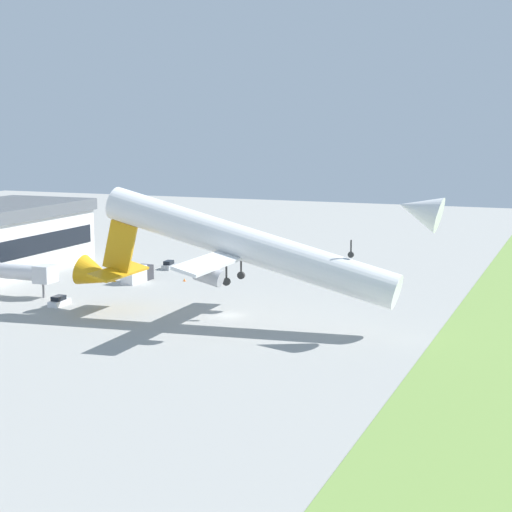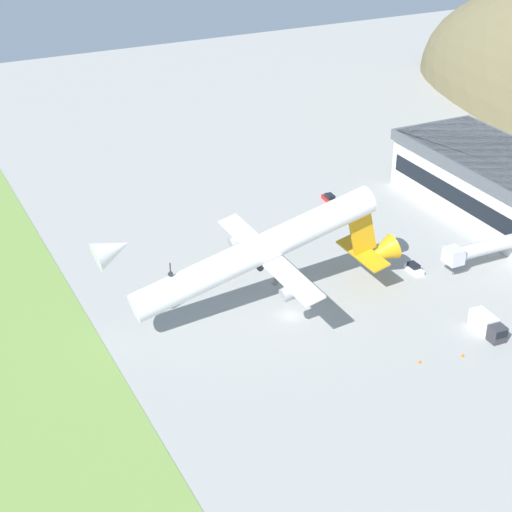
{
  "view_description": "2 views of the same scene",
  "coord_description": "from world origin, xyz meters",
  "px_view_note": "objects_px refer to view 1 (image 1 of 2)",
  "views": [
    {
      "loc": [
        -113.77,
        -49.13,
        28.43
      ],
      "look_at": [
        -6.47,
        -6.78,
        10.27
      ],
      "focal_mm": 60.0,
      "sensor_mm": 36.0,
      "label": 1
    },
    {
      "loc": [
        106.67,
        -58.85,
        76.37
      ],
      "look_at": [
        -4.64,
        -4.21,
        10.12
      ],
      "focal_mm": 60.0,
      "sensor_mm": 36.0,
      "label": 2
    }
  ],
  "objects_px": {
    "cargo_airplane": "(241,247)",
    "traffic_cone_0": "(184,280)",
    "jetway_0": "(18,272)",
    "service_car_1": "(169,265)",
    "traffic_cone_1": "(217,284)",
    "service_car_2": "(59,301)",
    "fuel_truck": "(137,274)"
  },
  "relations": [
    {
      "from": "jetway_0",
      "to": "service_car_2",
      "type": "distance_m",
      "value": 11.98
    },
    {
      "from": "jetway_0",
      "to": "traffic_cone_0",
      "type": "xyz_separation_m",
      "value": [
        21.63,
        -19.79,
        -3.71
      ]
    },
    {
      "from": "cargo_airplane",
      "to": "service_car_2",
      "type": "xyz_separation_m",
      "value": [
        0.49,
        31.04,
        -10.38
      ]
    },
    {
      "from": "service_car_2",
      "to": "jetway_0",
      "type": "bearing_deg",
      "value": 69.08
    },
    {
      "from": "jetway_0",
      "to": "traffic_cone_0",
      "type": "relative_size",
      "value": 26.69
    },
    {
      "from": "service_car_1",
      "to": "fuel_truck",
      "type": "relative_size",
      "value": 0.59
    },
    {
      "from": "cargo_airplane",
      "to": "traffic_cone_0",
      "type": "relative_size",
      "value": 94.92
    },
    {
      "from": "cargo_airplane",
      "to": "traffic_cone_1",
      "type": "bearing_deg",
      "value": 31.15
    },
    {
      "from": "traffic_cone_0",
      "to": "service_car_1",
      "type": "bearing_deg",
      "value": 38.83
    },
    {
      "from": "service_car_1",
      "to": "traffic_cone_1",
      "type": "height_order",
      "value": "service_car_1"
    },
    {
      "from": "cargo_airplane",
      "to": "traffic_cone_0",
      "type": "distance_m",
      "value": 35.89
    },
    {
      "from": "cargo_airplane",
      "to": "service_car_1",
      "type": "distance_m",
      "value": 49.05
    },
    {
      "from": "traffic_cone_0",
      "to": "traffic_cone_1",
      "type": "distance_m",
      "value": 7.22
    },
    {
      "from": "fuel_truck",
      "to": "cargo_airplane",
      "type": "bearing_deg",
      "value": -127.38
    },
    {
      "from": "cargo_airplane",
      "to": "service_car_2",
      "type": "relative_size",
      "value": 13.15
    },
    {
      "from": "jetway_0",
      "to": "fuel_truck",
      "type": "xyz_separation_m",
      "value": [
        18.02,
        -12.18,
        -2.54
      ]
    },
    {
      "from": "jetway_0",
      "to": "traffic_cone_1",
      "type": "relative_size",
      "value": 26.69
    },
    {
      "from": "service_car_1",
      "to": "service_car_2",
      "type": "bearing_deg",
      "value": 179.3
    },
    {
      "from": "traffic_cone_1",
      "to": "cargo_airplane",
      "type": "bearing_deg",
      "value": -148.85
    },
    {
      "from": "cargo_airplane",
      "to": "fuel_truck",
      "type": "distance_m",
      "value": 38.48
    },
    {
      "from": "fuel_truck",
      "to": "traffic_cone_1",
      "type": "height_order",
      "value": "fuel_truck"
    },
    {
      "from": "cargo_airplane",
      "to": "traffic_cone_1",
      "type": "xyz_separation_m",
      "value": [
        24.72,
        14.94,
        -10.75
      ]
    },
    {
      "from": "fuel_truck",
      "to": "traffic_cone_1",
      "type": "xyz_separation_m",
      "value": [
        2.1,
        -14.67,
        -1.17
      ]
    },
    {
      "from": "jetway_0",
      "to": "service_car_1",
      "type": "distance_m",
      "value": 34.35
    },
    {
      "from": "service_car_1",
      "to": "traffic_cone_1",
      "type": "distance_m",
      "value": 19.84
    },
    {
      "from": "jetway_0",
      "to": "traffic_cone_1",
      "type": "xyz_separation_m",
      "value": [
        20.12,
        -26.85,
        -3.71
      ]
    },
    {
      "from": "service_car_1",
      "to": "fuel_truck",
      "type": "xyz_separation_m",
      "value": [
        -14.29,
        -0.98,
        0.77
      ]
    },
    {
      "from": "cargo_airplane",
      "to": "fuel_truck",
      "type": "xyz_separation_m",
      "value": [
        22.63,
        29.61,
        -9.58
      ]
    },
    {
      "from": "service_car_2",
      "to": "fuel_truck",
      "type": "relative_size",
      "value": 0.57
    },
    {
      "from": "service_car_1",
      "to": "traffic_cone_1",
      "type": "relative_size",
      "value": 7.52
    },
    {
      "from": "cargo_airplane",
      "to": "service_car_1",
      "type": "xyz_separation_m",
      "value": [
        36.91,
        30.59,
        -10.35
      ]
    },
    {
      "from": "service_car_2",
      "to": "cargo_airplane",
      "type": "bearing_deg",
      "value": -90.91
    }
  ]
}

